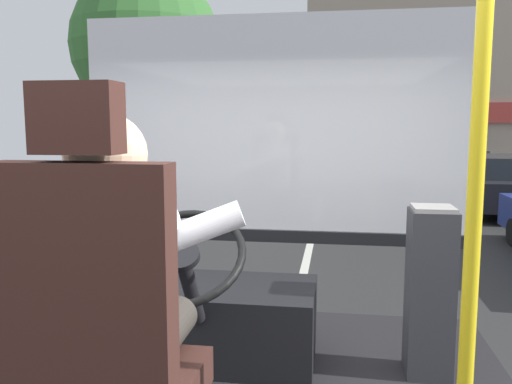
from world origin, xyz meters
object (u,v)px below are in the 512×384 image
bus_driver (117,275)px  fare_box (430,292)px  handrail_pole (474,217)px  parked_car_white (453,168)px  driver_seat (105,357)px  steering_console (211,318)px  parked_car_black (502,183)px

bus_driver → fare_box: 1.66m
handrail_pole → parked_car_white: (3.31, 16.03, -1.15)m
bus_driver → driver_seat: bearing=-90.0°
driver_seat → fare_box: driver_seat is taller
steering_console → bus_driver: bearing=-90.0°
driver_seat → parked_car_black: bearing=68.9°
driver_seat → bus_driver: bearing=90.0°
parked_car_black → driver_seat: bearing=-111.1°
handrail_pole → fare_box: (0.10, 1.14, -0.57)m
parked_car_white → bus_driver: bearing=-105.1°
handrail_pole → fare_box: handrail_pole is taller
fare_box → driver_seat: bearing=-131.2°
bus_driver → parked_car_black: bus_driver is taller
steering_console → fare_box: size_ratio=1.29×
steering_console → parked_car_black: (4.47, 10.32, -0.34)m
bus_driver → parked_car_black: 12.36m
fare_box → parked_car_white: size_ratio=0.22×
driver_seat → parked_car_white: (4.33, 16.17, -0.74)m
parked_car_black → parked_car_white: (-0.14, 4.57, -0.04)m
steering_console → handrail_pole: handrail_pole is taller
steering_console → parked_car_black: 11.25m
steering_console → handrail_pole: size_ratio=0.55×
bus_driver → parked_car_white: (4.33, 16.06, -0.95)m
parked_car_white → handrail_pole: bearing=-101.7°
steering_console → handrail_pole: bearing=-48.1°
fare_box → parked_car_black: size_ratio=0.21×
bus_driver → fare_box: bearing=46.4°
fare_box → bus_driver: bearing=-133.6°
driver_seat → steering_console: size_ratio=1.23×
steering_console → parked_car_black: steering_console is taller
bus_driver → parked_car_white: bearing=74.9°
handrail_pole → parked_car_white: handrail_pole is taller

